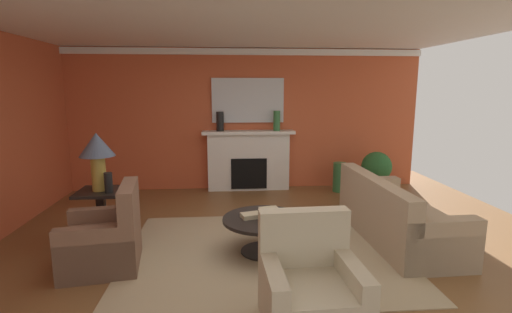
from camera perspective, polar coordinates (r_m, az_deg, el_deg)
name	(u,v)px	position (r m, az deg, el deg)	size (l,w,h in m)	color
ground_plane	(250,250)	(4.89, -0.90, -13.92)	(8.60, 8.60, 0.00)	brown
wall_fireplace	(240,120)	(7.58, -2.50, 5.59)	(7.21, 0.12, 2.77)	#C65633
ceiling_panel	(248,21)	(4.82, -1.25, 19.78)	(7.21, 6.69, 0.06)	white
crown_moulding	(239,52)	(7.51, -2.56, 15.51)	(7.21, 0.08, 0.12)	white
area_rug	(263,252)	(4.82, 1.13, -14.21)	(3.33, 2.70, 0.01)	tan
fireplace	(249,162)	(7.50, -1.14, -0.82)	(1.80, 0.35, 1.18)	white
mantel_mirror	(248,100)	(7.48, -1.23, 8.46)	(1.41, 0.04, 0.86)	silver
sofa	(395,218)	(5.42, 20.21, -8.70)	(0.96, 2.12, 0.85)	tan
armchair_near_window	(105,241)	(4.67, -21.77, -11.79)	(0.90, 0.90, 0.95)	brown
armchair_facing_fireplace	(310,294)	(3.40, 8.22, -19.79)	(0.83, 0.83, 0.95)	#C1B293
coffee_table	(264,227)	(4.69, 1.15, -10.55)	(1.00, 1.00, 0.45)	black
side_table	(102,212)	(5.39, -22.25, -7.82)	(0.56, 0.56, 0.70)	black
table_lamp	(97,150)	(5.20, -22.86, 0.86)	(0.44, 0.44, 0.75)	#B28E38
vase_mantel_right	(277,121)	(7.39, 3.14, 5.40)	(0.13, 0.13, 0.39)	#33703D
vase_mantel_left	(220,121)	(7.32, -5.45, 5.28)	(0.14, 0.14, 0.38)	black
vase_tall_corner	(340,177)	(7.58, 12.51, -3.06)	(0.26, 0.26, 0.57)	#33703D
vase_on_side_table	(108,183)	(5.12, -21.37, -3.70)	(0.10, 0.10, 0.26)	black
book_red_cover	(251,216)	(4.65, -0.77, -8.89)	(0.23, 0.17, 0.05)	tan
book_art_folio	(276,212)	(4.60, 3.00, -8.41)	(0.20, 0.15, 0.05)	navy
book_small_novel	(269,210)	(4.51, 2.02, -8.10)	(0.22, 0.17, 0.05)	tan
potted_plant	(376,170)	(7.45, 17.69, -1.92)	(0.56, 0.56, 0.83)	#A8754C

